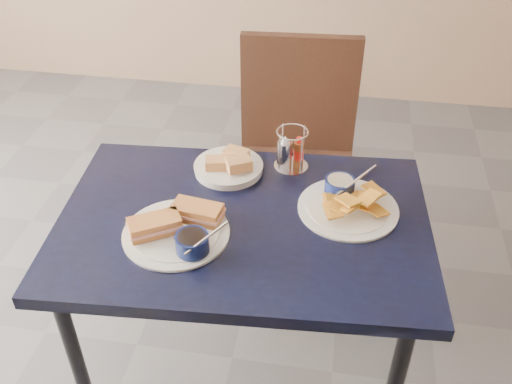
% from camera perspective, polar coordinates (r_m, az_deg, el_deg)
% --- Properties ---
extents(dining_table, '(1.11, 0.78, 0.75)m').
position_cam_1_polar(dining_table, '(1.68, -1.24, -4.73)').
color(dining_table, black).
rests_on(dining_table, ground).
extents(chair_far, '(0.49, 0.47, 0.98)m').
position_cam_1_polar(chair_far, '(2.29, 4.20, 4.57)').
color(chair_far, black).
rests_on(chair_far, ground).
extents(sandwich_plate, '(0.31, 0.30, 0.12)m').
position_cam_1_polar(sandwich_plate, '(1.58, -7.70, -3.62)').
color(sandwich_plate, white).
rests_on(sandwich_plate, dining_table).
extents(plantain_plate, '(0.29, 0.29, 0.12)m').
position_cam_1_polar(plantain_plate, '(1.68, 9.00, -0.87)').
color(plantain_plate, white).
rests_on(plantain_plate, dining_table).
extents(bread_basket, '(0.22, 0.22, 0.07)m').
position_cam_1_polar(bread_basket, '(1.81, -2.69, 2.61)').
color(bread_basket, white).
rests_on(bread_basket, dining_table).
extents(condiment_caddy, '(0.11, 0.11, 0.14)m').
position_cam_1_polar(condiment_caddy, '(1.81, 3.43, 4.03)').
color(condiment_caddy, silver).
rests_on(condiment_caddy, dining_table).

